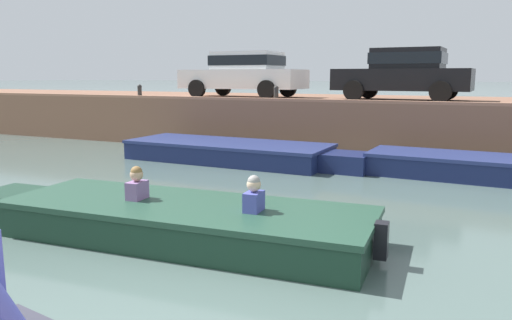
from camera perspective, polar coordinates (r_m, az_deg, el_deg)
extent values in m
plane|color=#4C605B|center=(8.43, 7.09, -6.17)|extent=(400.00, 400.00, 0.00)
cube|color=brown|center=(16.84, 16.31, 4.09)|extent=(60.00, 6.00, 1.54)
cube|color=#9F6C52|center=(13.94, 14.71, 6.44)|extent=(60.00, 0.24, 0.08)
cube|color=navy|center=(13.49, -3.26, 0.81)|extent=(5.54, 2.10, 0.44)
cube|color=navy|center=(12.23, 10.29, -0.25)|extent=(1.13, 1.10, 0.44)
cube|color=navy|center=(13.45, -3.27, 1.91)|extent=(5.60, 2.16, 0.08)
cube|color=brown|center=(13.67, -4.77, 1.59)|extent=(0.29, 1.75, 0.06)
cube|color=navy|center=(12.18, 23.35, -0.93)|extent=(4.50, 1.76, 0.44)
cube|color=navy|center=(12.14, 23.43, 0.28)|extent=(4.56, 1.82, 0.08)
cube|color=brown|center=(12.18, 21.84, -0.07)|extent=(0.31, 1.40, 0.06)
cube|color=#193828|center=(7.14, -8.09, -7.31)|extent=(5.28, 2.01, 0.44)
cube|color=#193828|center=(9.04, -25.66, -4.56)|extent=(1.09, 1.00, 0.44)
cube|color=#244836|center=(7.07, -8.14, -5.30)|extent=(5.35, 2.07, 0.08)
cube|color=brown|center=(6.92, -5.29, -6.44)|extent=(0.33, 1.55, 0.06)
cube|color=black|center=(6.29, 14.12, -8.89)|extent=(0.17, 0.21, 0.45)
cube|color=#8C669E|center=(7.45, -13.40, -4.06)|extent=(0.22, 0.33, 0.44)
sphere|color=tan|center=(7.38, -13.50, -1.64)|extent=(0.19, 0.19, 0.19)
sphere|color=olive|center=(7.38, -13.51, -1.34)|extent=(0.17, 0.17, 0.17)
cube|color=#4C51B2|center=(6.61, -0.25, -5.53)|extent=(0.22, 0.33, 0.44)
sphere|color=beige|center=(6.54, -0.25, -2.82)|extent=(0.19, 0.19, 0.19)
sphere|color=gray|center=(6.53, -0.25, -2.48)|extent=(0.17, 0.17, 0.17)
cube|color=white|center=(17.46, -1.49, 9.23)|extent=(4.25, 1.85, 0.64)
cube|color=white|center=(17.39, -0.99, 11.27)|extent=(2.13, 1.61, 0.60)
cube|color=black|center=(17.39, -0.99, 11.27)|extent=(2.22, 1.64, 0.33)
cylinder|color=black|center=(17.31, -6.78, 8.10)|extent=(0.60, 0.19, 0.60)
cylinder|color=black|center=(18.89, -3.79, 8.27)|extent=(0.60, 0.19, 0.60)
cylinder|color=black|center=(16.07, 1.22, 8.06)|extent=(0.60, 0.19, 0.60)
cylinder|color=black|center=(17.76, 3.68, 8.19)|extent=(0.60, 0.19, 0.60)
cube|color=black|center=(15.86, 16.33, 8.81)|extent=(4.03, 1.89, 0.64)
cube|color=black|center=(15.83, 17.02, 11.02)|extent=(2.04, 1.60, 0.60)
cube|color=black|center=(15.83, 17.02, 11.02)|extent=(2.12, 1.64, 0.33)
cylinder|color=black|center=(15.29, 11.08, 7.80)|extent=(0.61, 0.21, 0.60)
cylinder|color=black|center=(16.99, 12.75, 7.91)|extent=(0.61, 0.21, 0.60)
cylinder|color=black|center=(14.80, 20.33, 7.33)|extent=(0.61, 0.21, 0.60)
cylinder|color=black|center=(16.55, 21.08, 7.47)|extent=(0.61, 0.21, 0.60)
cylinder|color=#2D2B28|center=(17.49, -13.15, 7.53)|extent=(0.14, 0.14, 0.35)
sphere|color=#2D2B28|center=(17.49, -13.18, 8.17)|extent=(0.15, 0.15, 0.15)
cylinder|color=#2D2B28|center=(14.97, 2.32, 7.46)|extent=(0.14, 0.14, 0.35)
sphere|color=#2D2B28|center=(14.97, 2.32, 8.20)|extent=(0.15, 0.15, 0.15)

